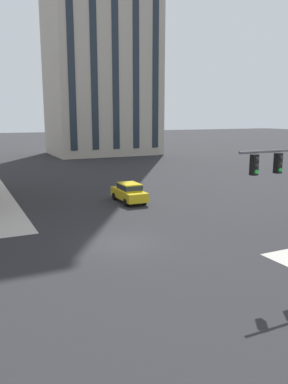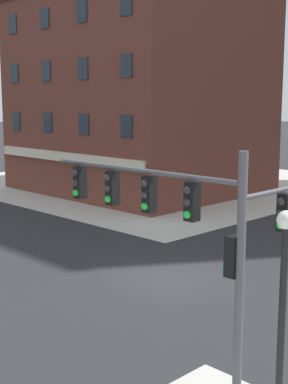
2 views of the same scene
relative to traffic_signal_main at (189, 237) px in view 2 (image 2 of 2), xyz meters
name	(u,v)px [view 2 (image 2 of 2)]	position (x,y,z in m)	size (l,w,h in m)	color
ground_plane	(170,278)	(-7.09, 7.09, -4.37)	(320.00, 320.00, 0.00)	#262628
sidewalk_far_corner	(157,181)	(-27.09, 27.09, -4.37)	(32.00, 32.00, 0.02)	#B7B2A8
traffic_signal_main	(189,237)	(0.00, 0.00, 0.00)	(6.42, 2.09, 6.49)	#4C4C51
street_lamp_corner_near	(282,316)	(2.91, -0.65, -0.92)	(0.36, 0.36, 5.51)	black
storefront_block_near_corner	(139,93)	(-25.09, 22.74, 3.71)	(18.37, 15.71, 16.15)	brown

